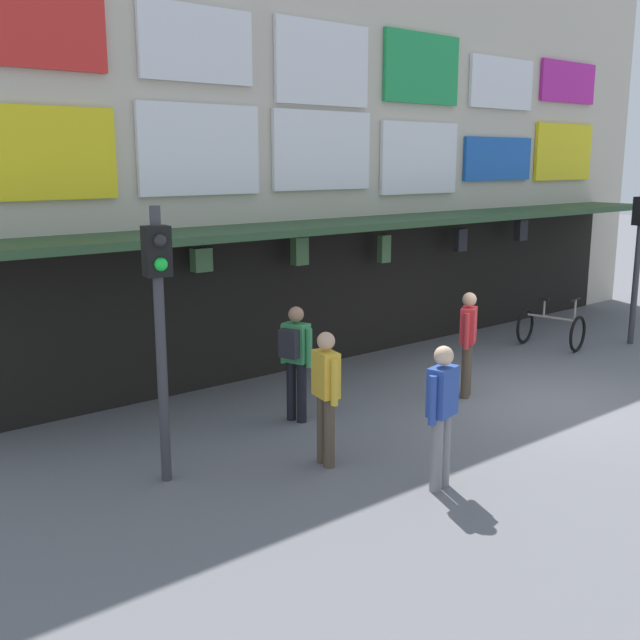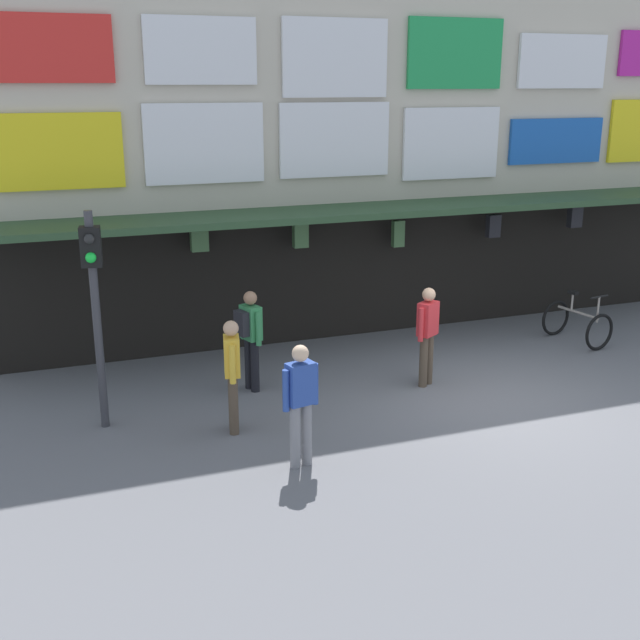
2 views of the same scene
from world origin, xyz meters
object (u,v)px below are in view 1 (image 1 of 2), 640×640
(pedestrian_in_green, at_px, (442,409))
(bicycle_parked, at_px, (551,328))
(pedestrian_in_black, at_px, (295,355))
(pedestrian_in_purple, at_px, (326,391))
(traffic_light_near, at_px, (159,301))
(traffic_light_far, at_px, (639,239))
(pedestrian_in_white, at_px, (468,338))

(pedestrian_in_green, bearing_deg, bicycle_parked, 24.39)
(pedestrian_in_black, bearing_deg, pedestrian_in_green, -92.15)
(pedestrian_in_purple, bearing_deg, traffic_light_near, 154.63)
(traffic_light_far, relative_size, pedestrian_in_black, 1.90)
(traffic_light_near, distance_m, bicycle_parked, 9.24)
(traffic_light_far, relative_size, pedestrian_in_green, 1.90)
(pedestrian_in_white, bearing_deg, pedestrian_in_purple, -168.83)
(pedestrian_in_purple, height_order, pedestrian_in_green, same)
(pedestrian_in_white, bearing_deg, pedestrian_in_black, 164.25)
(traffic_light_far, relative_size, bicycle_parked, 2.52)
(pedestrian_in_black, bearing_deg, traffic_light_far, -4.43)
(traffic_light_near, relative_size, bicycle_parked, 2.52)
(pedestrian_in_purple, bearing_deg, pedestrian_in_green, -67.43)
(traffic_light_far, distance_m, pedestrian_in_black, 8.29)
(pedestrian_in_black, distance_m, pedestrian_in_white, 2.92)
(pedestrian_in_purple, bearing_deg, bicycle_parked, 13.07)
(traffic_light_far, height_order, pedestrian_in_white, traffic_light_far)
(traffic_light_near, distance_m, pedestrian_in_green, 3.39)
(bicycle_parked, relative_size, pedestrian_in_green, 0.75)
(bicycle_parked, distance_m, pedestrian_in_white, 3.98)
(traffic_light_near, bearing_deg, traffic_light_far, 0.10)
(bicycle_parked, distance_m, pedestrian_in_green, 7.41)
(pedestrian_in_white, relative_size, pedestrian_in_green, 1.00)
(pedestrian_in_white, bearing_deg, pedestrian_in_green, -144.96)
(traffic_light_far, height_order, pedestrian_in_purple, traffic_light_far)
(pedestrian_in_purple, bearing_deg, pedestrian_in_black, 65.62)
(bicycle_parked, bearing_deg, traffic_light_far, -28.46)
(bicycle_parked, bearing_deg, traffic_light_near, -174.52)
(pedestrian_in_black, bearing_deg, pedestrian_in_purple, -114.38)
(pedestrian_in_purple, bearing_deg, traffic_light_far, 5.45)
(traffic_light_far, xyz_separation_m, pedestrian_in_black, (-8.18, 0.63, -1.16))
(traffic_light_near, bearing_deg, pedestrian_in_white, -1.53)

